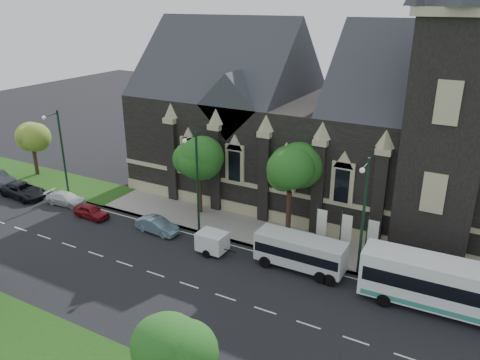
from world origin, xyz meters
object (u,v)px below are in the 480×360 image
Objects in this scene: tree_walk_right at (294,171)px; car_far_red at (91,211)px; street_lamp_far at (61,149)px; box_trailer at (212,242)px; tree_park_east at (180,338)px; banner_flag_right at (370,236)px; street_lamp_mid at (196,177)px; car_far_white at (66,199)px; car_far_black at (23,190)px; banner_flag_left at (320,225)px; tree_walk_left at (201,155)px; tour_coach at (458,289)px; tree_walk_far at (34,136)px; banner_flag_center at (344,230)px; shuttle_bus at (301,251)px; sedan at (157,225)px; street_lamp_near at (363,212)px.

car_far_red is (-17.45, -5.92, -5.20)m from tree_walk_right.
street_lamp_far is 2.73× the size of box_trailer.
banner_flag_right is at bearing 77.35° from tree_park_east.
street_lamp_mid is 14.67m from banner_flag_right.
box_trailer reaches higher than car_far_red.
car_far_black is (-5.25, -0.81, 0.12)m from car_far_white.
car_far_white is at bearing 78.51° from car_far_red.
banner_flag_left is at bearing -78.94° from car_far_black.
tree_walk_left is 0.85× the size of street_lamp_far.
street_lamp_mid reaches higher than tree_park_east.
car_far_white is 0.80× the size of car_far_black.
banner_flag_right reaches higher than car_far_black.
tree_walk_right is at bearing 55.86° from box_trailer.
tour_coach is (6.46, -3.43, -0.48)m from banner_flag_right.
box_trailer is (19.00, -2.38, -4.11)m from street_lamp_far.
tree_walk_left reaches higher than banner_flag_right.
tree_walk_right reaches higher than tree_park_east.
tree_walk_right is 31.06m from tree_walk_far.
tour_coach reaches higher than car_far_red.
tree_walk_right reaches higher than tree_walk_left.
banner_flag_center is 3.99m from shuttle_bus.
box_trailer is at bearing -89.00° from car_far_red.
banner_flag_center is (5.08, -1.71, -3.43)m from tree_walk_right.
sedan is at bearing -150.55° from street_lamp_mid.
tree_walk_left is at bearing 165.23° from tour_coach.
banner_flag_left is 1.00× the size of banner_flag_center.
tree_walk_right is at bearing 98.42° from tree_park_east.
banner_flag_right is 0.76× the size of car_far_black.
car_far_white is at bearing -159.10° from tree_walk_left.
tree_park_east is 18.46m from banner_flag_left.
banner_flag_right is at bearing 7.60° from street_lamp_mid.
banner_flag_center is at bearing -78.07° from car_far_red.
banner_flag_center is 1.00× the size of sedan.
shuttle_bus is at bearing -125.56° from banner_flag_center.
street_lamp_near is 24.75m from car_far_red.
banner_flag_right is at bearing 0.00° from banner_flag_left.
car_far_red is at bearing -168.40° from banner_flag_left.
street_lamp_mid is at bearing 121.79° from tree_park_east.
tree_park_east is 30.90m from street_lamp_far.
street_lamp_mid and street_lamp_far have the same top height.
tour_coach is (6.75, -1.52, -3.21)m from street_lamp_near.
tree_walk_far is 0.70× the size of street_lamp_near.
tree_park_east is 33.53m from car_far_black.
shuttle_bus is (-3.97, -1.26, -3.60)m from street_lamp_near.
banner_flag_center is at bearing 0.00° from banner_flag_left.
tree_walk_right is 19.14m from car_far_red.
tree_park_east is 1.57× the size of banner_flag_right.
street_lamp_mid is 2.49× the size of car_far_red.
banner_flag_center is at bearing -6.89° from tree_walk_left.
banner_flag_right is 1.21× the size of box_trailer.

